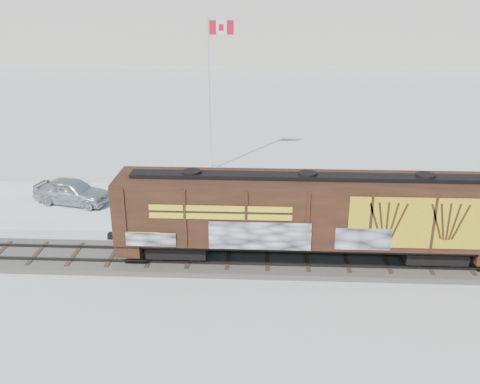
# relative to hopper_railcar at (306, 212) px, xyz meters

# --- Properties ---
(ground) EXTENTS (500.00, 500.00, 0.00)m
(ground) POSITION_rel_hopper_railcar_xyz_m (-3.84, 0.01, -2.90)
(ground) COLOR white
(ground) RESTS_ON ground
(rail_track) EXTENTS (50.00, 3.40, 0.43)m
(rail_track) POSITION_rel_hopper_railcar_xyz_m (-3.84, 0.01, -2.75)
(rail_track) COLOR #59544C
(rail_track) RESTS_ON ground
(parking_strip) EXTENTS (40.00, 8.00, 0.03)m
(parking_strip) POSITION_rel_hopper_railcar_xyz_m (-3.84, 7.51, -2.89)
(parking_strip) COLOR white
(parking_strip) RESTS_ON ground
(hopper_railcar) EXTENTS (18.59, 3.06, 4.42)m
(hopper_railcar) POSITION_rel_hopper_railcar_xyz_m (0.00, 0.00, 0.00)
(hopper_railcar) COLOR black
(hopper_railcar) RESTS_ON rail_track
(flagpole) EXTENTS (2.30, 0.90, 11.32)m
(flagpole) POSITION_rel_hopper_railcar_xyz_m (-6.15, 15.06, 1.27)
(flagpole) COLOR silver
(flagpole) RESTS_ON ground
(car_silver) EXTENTS (5.34, 3.12, 1.71)m
(car_silver) POSITION_rel_hopper_railcar_xyz_m (-14.55, 7.55, -2.02)
(car_silver) COLOR #A6A9AD
(car_silver) RESTS_ON parking_strip
(car_white) EXTENTS (5.12, 3.31, 1.59)m
(car_white) POSITION_rel_hopper_railcar_xyz_m (1.62, 5.54, -2.07)
(car_white) COLOR silver
(car_white) RESTS_ON parking_strip
(car_dark) EXTENTS (5.64, 4.05, 1.52)m
(car_dark) POSITION_rel_hopper_railcar_xyz_m (6.91, 7.95, -2.11)
(car_dark) COLOR black
(car_dark) RESTS_ON parking_strip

